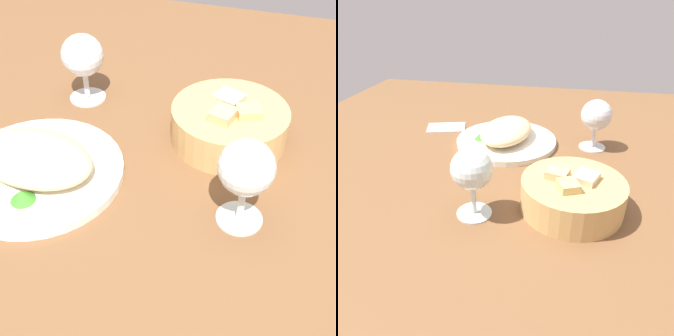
# 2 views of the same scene
# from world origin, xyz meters

# --- Properties ---
(ground_plane) EXTENTS (1.40, 1.40, 0.02)m
(ground_plane) POSITION_xyz_m (0.00, 0.00, -0.01)
(ground_plane) COLOR brown
(plate) EXTENTS (0.26, 0.26, 0.01)m
(plate) POSITION_xyz_m (-0.13, -0.03, 0.01)
(plate) COLOR white
(plate) RESTS_ON ground_plane
(omelette) EXTENTS (0.21, 0.15, 0.05)m
(omelette) POSITION_xyz_m (-0.13, -0.03, 0.04)
(omelette) COLOR #F2C790
(omelette) RESTS_ON plate
(lettuce_garnish) EXTENTS (0.04, 0.04, 0.02)m
(lettuce_garnish) POSITION_xyz_m (-0.11, -0.10, 0.02)
(lettuce_garnish) COLOR #3A8E29
(lettuce_garnish) RESTS_ON plate
(bread_basket) EXTENTS (0.19, 0.19, 0.08)m
(bread_basket) POSITION_xyz_m (0.13, 0.14, 0.03)
(bread_basket) COLOR tan
(bread_basket) RESTS_ON ground_plane
(wine_glass_near) EXTENTS (0.07, 0.07, 0.13)m
(wine_glass_near) POSITION_xyz_m (0.18, -0.03, 0.09)
(wine_glass_near) COLOR silver
(wine_glass_near) RESTS_ON ground_plane
(wine_glass_far) EXTENTS (0.08, 0.08, 0.13)m
(wine_glass_far) POSITION_xyz_m (-0.15, 0.19, 0.08)
(wine_glass_far) COLOR silver
(wine_glass_far) RESTS_ON ground_plane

